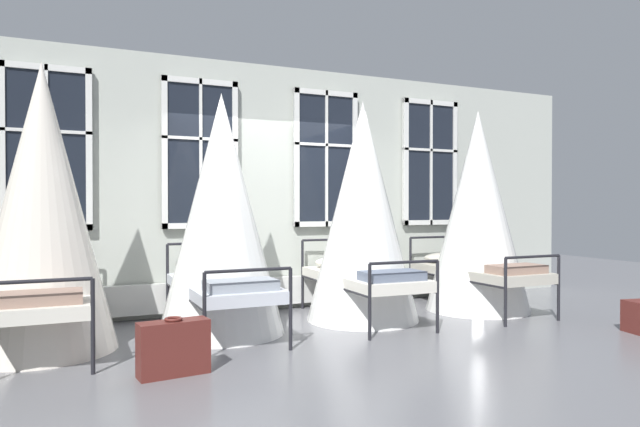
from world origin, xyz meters
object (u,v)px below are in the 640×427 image
(cot_first, at_px, (42,211))
(cot_third, at_px, (363,214))
(cot_second, at_px, (222,217))
(suitcase_dark, at_px, (174,348))
(cot_fourth, at_px, (478,213))

(cot_first, xyz_separation_m, cot_third, (3.45, 0.08, -0.04))
(cot_second, distance_m, suitcase_dark, 1.81)
(cot_first, bearing_deg, cot_third, -88.15)
(cot_third, xyz_separation_m, cot_fourth, (1.68, -0.06, -0.00))
(cot_fourth, xyz_separation_m, suitcase_dark, (-4.14, -1.28, -1.05))
(cot_third, bearing_deg, suitcase_dark, 119.94)
(cot_fourth, relative_size, suitcase_dark, 4.52)
(cot_second, xyz_separation_m, cot_fourth, (3.42, -0.03, 0.02))
(cot_third, relative_size, cot_fourth, 1.00)
(cot_first, relative_size, cot_second, 1.06)
(cot_first, height_order, cot_fourth, cot_first)
(cot_first, height_order, cot_third, cot_first)
(cot_third, bearing_deg, cot_fourth, -90.56)
(suitcase_dark, bearing_deg, cot_first, 121.30)
(cot_second, height_order, cot_fourth, cot_fourth)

